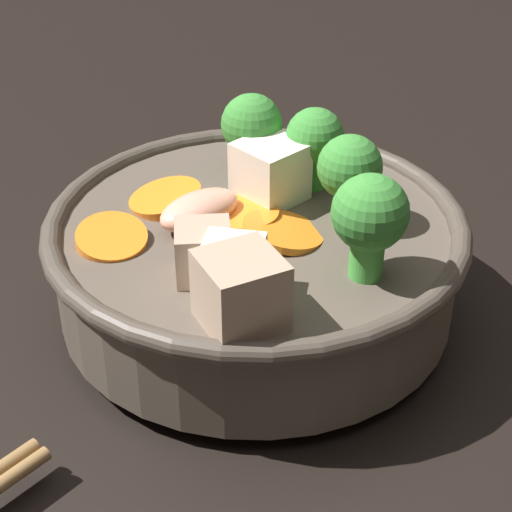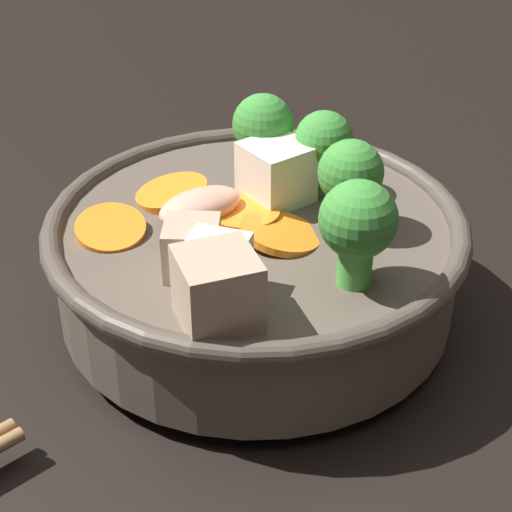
% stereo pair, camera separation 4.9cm
% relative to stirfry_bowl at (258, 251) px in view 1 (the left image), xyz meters
% --- Properties ---
extents(ground_plane, '(3.00, 3.00, 0.00)m').
position_rel_stirfry_bowl_xyz_m(ground_plane, '(0.00, -0.00, -0.05)').
color(ground_plane, black).
extents(stirfry_bowl, '(0.24, 0.24, 0.12)m').
position_rel_stirfry_bowl_xyz_m(stirfry_bowl, '(0.00, 0.00, 0.00)').
color(stirfry_bowl, '#51473D').
rests_on(stirfry_bowl, ground_plane).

